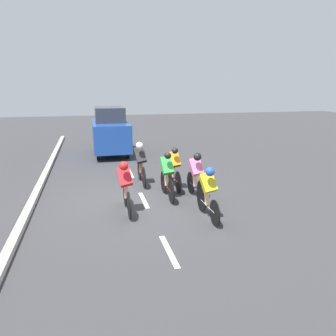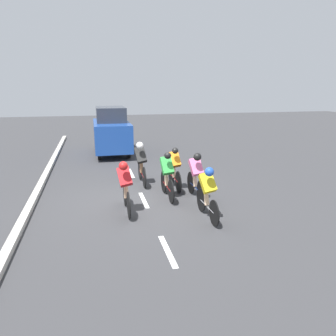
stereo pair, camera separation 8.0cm
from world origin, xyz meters
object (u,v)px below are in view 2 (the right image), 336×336
at_px(cyclist_pink, 196,175).
at_px(cyclist_orange, 174,167).
at_px(cyclist_black, 141,162).
at_px(cyclist_yellow, 208,191).
at_px(cyclist_red, 125,185).
at_px(support_car, 112,131).
at_px(cyclist_green, 167,174).

xyz_separation_m(cyclist_pink, cyclist_orange, (0.37, -1.13, -0.04)).
relative_size(cyclist_black, cyclist_orange, 1.03).
bearing_deg(cyclist_yellow, cyclist_orange, -85.85).
relative_size(cyclist_pink, cyclist_black, 0.98).
height_order(cyclist_pink, cyclist_red, cyclist_pink).
relative_size(cyclist_pink, support_car, 0.44).
xyz_separation_m(cyclist_black, support_car, (0.65, -5.56, 0.34)).
bearing_deg(cyclist_red, cyclist_green, -146.21).
xyz_separation_m(cyclist_pink, cyclist_green, (0.81, -0.30, -0.02)).
xyz_separation_m(cyclist_yellow, cyclist_orange, (0.19, -2.65, -0.02)).
height_order(cyclist_yellow, cyclist_red, cyclist_red).
relative_size(cyclist_red, support_car, 0.44).
height_order(cyclist_yellow, cyclist_orange, cyclist_orange).
xyz_separation_m(cyclist_yellow, cyclist_green, (0.63, -1.82, -0.00)).
bearing_deg(cyclist_pink, cyclist_red, 15.47).
distance_m(cyclist_green, cyclist_orange, 0.93).
bearing_deg(cyclist_yellow, cyclist_black, -71.30).
xyz_separation_m(cyclist_green, cyclist_orange, (-0.44, -0.82, -0.02)).
relative_size(cyclist_yellow, cyclist_green, 0.95).
bearing_deg(cyclist_green, cyclist_yellow, 109.06).
bearing_deg(cyclist_green, cyclist_black, -71.70).
distance_m(cyclist_red, cyclist_orange, 2.47).
distance_m(cyclist_black, support_car, 5.61).
xyz_separation_m(cyclist_pink, support_car, (2.00, -7.50, 0.37)).
height_order(cyclist_yellow, cyclist_green, cyclist_green).
relative_size(cyclist_green, support_car, 0.44).
height_order(cyclist_green, support_car, support_car).
relative_size(cyclist_red, cyclist_orange, 1.00).
bearing_deg(cyclist_black, support_car, -83.37).
height_order(cyclist_black, support_car, support_car).
bearing_deg(cyclist_green, cyclist_orange, -117.97).
distance_m(cyclist_black, cyclist_red, 2.66).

